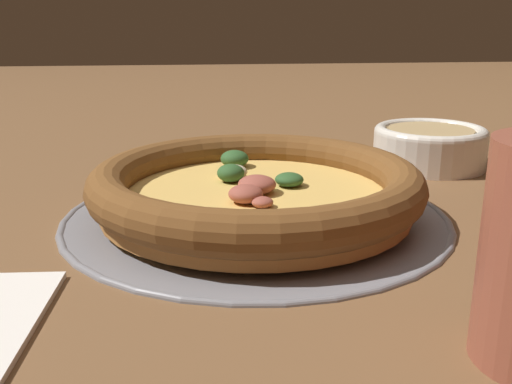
% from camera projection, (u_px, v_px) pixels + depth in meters
% --- Properties ---
extents(ground_plane, '(3.00, 3.00, 0.00)m').
position_uv_depth(ground_plane, '(256.00, 218.00, 0.50)').
color(ground_plane, brown).
extents(pizza_tray, '(0.32, 0.32, 0.01)m').
position_uv_depth(pizza_tray, '(256.00, 214.00, 0.50)').
color(pizza_tray, gray).
rests_on(pizza_tray, ground_plane).
extents(pizza, '(0.27, 0.27, 0.04)m').
position_uv_depth(pizza, '(256.00, 187.00, 0.49)').
color(pizza, '#A86B33').
rests_on(pizza, pizza_tray).
extents(bowl_near, '(0.12, 0.12, 0.04)m').
position_uv_depth(bowl_near, '(430.00, 144.00, 0.66)').
color(bowl_near, silver).
rests_on(bowl_near, ground_plane).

